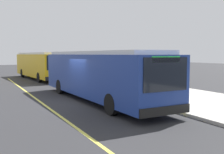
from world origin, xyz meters
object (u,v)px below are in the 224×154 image
Objects in this scene: transit_bus_second at (40,65)px; pedestrian_commuter at (152,81)px; waiting_bench at (152,84)px; route_sign_post at (145,68)px; transit_bus_main at (98,74)px.

transit_bus_second is 17.12m from pedestrian_commuter.
pedestrian_commuter is (16.81, 3.22, -0.50)m from transit_bus_second.
transit_bus_second is 7.41× the size of waiting_bench.
pedestrian_commuter is at bearing 111.11° from route_sign_post.
transit_bus_second reaches higher than pedestrian_commuter.
transit_bus_second is at bearing -171.81° from route_sign_post.
waiting_bench is at bearing 138.45° from route_sign_post.
route_sign_post is 1.66× the size of pedestrian_commuter.
waiting_bench is at bearing 145.38° from pedestrian_commuter.
transit_bus_main is at bearing 0.12° from transit_bus_second.
pedestrian_commuter is at bearing -34.62° from waiting_bench.
waiting_bench is (-1.48, 4.95, -0.99)m from transit_bus_main.
pedestrian_commuter is (2.55, -1.76, 0.48)m from waiting_bench.
transit_bus_second and route_sign_post have the same top height.
transit_bus_main is 5.26m from waiting_bench.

